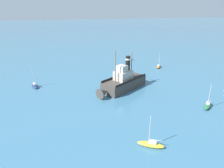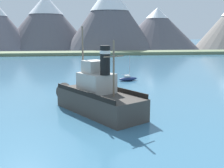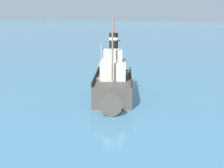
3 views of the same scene
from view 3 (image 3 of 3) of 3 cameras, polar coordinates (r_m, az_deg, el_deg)
The scene contains 3 objects.
ground_plane at distance 42.30m, azimuth -0.83°, elevation -2.25°, with size 600.00×600.00×0.00m, color teal.
old_tugboat at distance 41.69m, azimuth 0.20°, elevation 0.12°, with size 10.39×14.05×9.90m.
sailboat_orange at distance 63.90m, azimuth -1.71°, elevation 2.98°, with size 3.68×3.20×4.90m.
Camera 3 is at (-23.05, 33.92, 10.36)m, focal length 55.00 mm.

